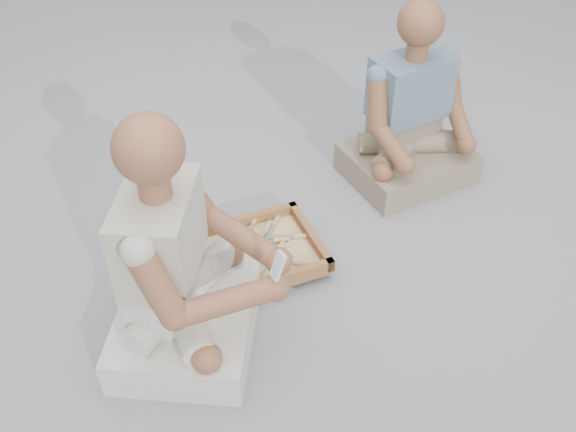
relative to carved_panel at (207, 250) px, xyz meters
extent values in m
plane|color=gray|center=(0.30, -0.33, -0.02)|extent=(60.00, 60.00, 0.00)
cube|color=#AC8542|center=(0.00, 0.00, 0.00)|extent=(0.55, 0.39, 0.04)
cube|color=brown|center=(0.20, -0.11, 0.03)|extent=(0.60, 0.51, 0.02)
cube|color=brown|center=(0.16, 0.08, 0.06)|extent=(0.53, 0.13, 0.05)
cube|color=brown|center=(0.24, -0.30, 0.06)|extent=(0.53, 0.13, 0.05)
cube|color=brown|center=(0.44, -0.06, 0.06)|extent=(0.11, 0.42, 0.05)
cube|color=brown|center=(-0.04, -0.15, 0.06)|extent=(0.11, 0.42, 0.05)
cube|color=#D7C57F|center=(0.20, -0.11, 0.04)|extent=(0.52, 0.44, 0.01)
cube|color=silver|center=(0.22, -0.07, 0.06)|extent=(0.09, 0.14, 0.00)
cylinder|color=tan|center=(0.27, 0.03, 0.06)|extent=(0.05, 0.07, 0.02)
cube|color=silver|center=(0.27, -0.02, 0.05)|extent=(0.09, 0.14, 0.00)
cylinder|color=tan|center=(0.32, 0.08, 0.05)|extent=(0.05, 0.07, 0.02)
cube|color=silver|center=(0.18, 0.00, 0.06)|extent=(0.08, 0.14, 0.00)
cylinder|color=tan|center=(0.23, 0.09, 0.06)|extent=(0.05, 0.07, 0.02)
cube|color=silver|center=(0.13, -0.15, 0.06)|extent=(0.15, 0.02, 0.00)
cylinder|color=tan|center=(0.24, -0.15, 0.06)|extent=(0.07, 0.02, 0.02)
cube|color=silver|center=(0.22, -0.17, 0.06)|extent=(0.15, 0.04, 0.00)
cylinder|color=tan|center=(0.33, -0.19, 0.06)|extent=(0.07, 0.03, 0.02)
cube|color=silver|center=(0.21, -0.05, 0.05)|extent=(0.15, 0.02, 0.00)
cylinder|color=tan|center=(0.32, -0.06, 0.05)|extent=(0.07, 0.03, 0.02)
cube|color=silver|center=(0.27, -0.18, 0.05)|extent=(0.15, 0.05, 0.00)
cylinder|color=tan|center=(0.37, -0.21, 0.05)|extent=(0.07, 0.04, 0.02)
cube|color=silver|center=(0.23, -0.19, 0.05)|extent=(0.11, 0.12, 0.00)
cylinder|color=tan|center=(0.30, -0.10, 0.05)|extent=(0.06, 0.07, 0.02)
cube|color=silver|center=(0.30, -0.03, 0.05)|extent=(0.15, 0.04, 0.00)
cylinder|color=tan|center=(0.41, -0.05, 0.05)|extent=(0.07, 0.03, 0.02)
cube|color=silver|center=(0.10, -0.14, 0.06)|extent=(0.04, 0.15, 0.00)
cylinder|color=tan|center=(0.12, -0.24, 0.06)|extent=(0.04, 0.07, 0.02)
cube|color=silver|center=(0.22, -0.13, 0.04)|extent=(0.14, 0.07, 0.00)
cylinder|color=tan|center=(0.32, -0.09, 0.04)|extent=(0.07, 0.05, 0.02)
cube|color=#D7C57F|center=(0.07, -0.25, -0.02)|extent=(0.02, 0.02, 0.00)
cube|color=#D7C57F|center=(0.02, -0.23, -0.02)|extent=(0.02, 0.02, 0.00)
cube|color=#D7C57F|center=(0.26, -0.10, -0.02)|extent=(0.02, 0.02, 0.00)
cube|color=#D7C57F|center=(0.39, -0.19, -0.02)|extent=(0.02, 0.02, 0.00)
cube|color=#D7C57F|center=(0.11, -0.15, -0.02)|extent=(0.02, 0.02, 0.00)
cube|color=#D7C57F|center=(0.31, -0.28, -0.02)|extent=(0.02, 0.02, 0.00)
cube|color=#D7C57F|center=(0.37, -0.25, -0.02)|extent=(0.02, 0.02, 0.00)
cube|color=#D7C57F|center=(0.40, 0.07, -0.02)|extent=(0.02, 0.02, 0.00)
cube|color=silver|center=(-0.11, -0.43, 0.06)|extent=(0.64, 0.73, 0.16)
cube|color=silver|center=(-0.17, -0.41, 0.24)|extent=(0.30, 0.39, 0.19)
cube|color=#BDB6A7|center=(-0.16, -0.41, 0.49)|extent=(0.33, 0.43, 0.32)
sphere|color=brown|center=(-0.15, -0.41, 0.83)|extent=(0.22, 0.22, 0.22)
sphere|color=brown|center=(0.23, -0.47, 0.33)|extent=(0.10, 0.10, 0.10)
sphere|color=brown|center=(0.19, -0.59, 0.33)|extent=(0.10, 0.10, 0.10)
cube|color=gray|center=(1.04, 0.36, 0.06)|extent=(0.67, 0.59, 0.15)
cube|color=gray|center=(1.02, 0.42, 0.22)|extent=(0.36, 0.28, 0.18)
cube|color=slate|center=(1.02, 0.41, 0.45)|extent=(0.40, 0.31, 0.29)
sphere|color=brown|center=(1.03, 0.40, 0.77)|extent=(0.21, 0.21, 0.21)
sphere|color=brown|center=(1.26, 0.22, 0.23)|extent=(0.09, 0.09, 0.09)
sphere|color=brown|center=(0.92, 0.13, 0.23)|extent=(0.09, 0.09, 0.09)
cube|color=silver|center=(0.20, -0.59, 0.43)|extent=(0.06, 0.05, 0.10)
cube|color=black|center=(0.20, -0.59, 0.44)|extent=(0.02, 0.03, 0.03)
camera|label=1|loc=(-0.08, -2.05, 1.91)|focal=40.00mm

